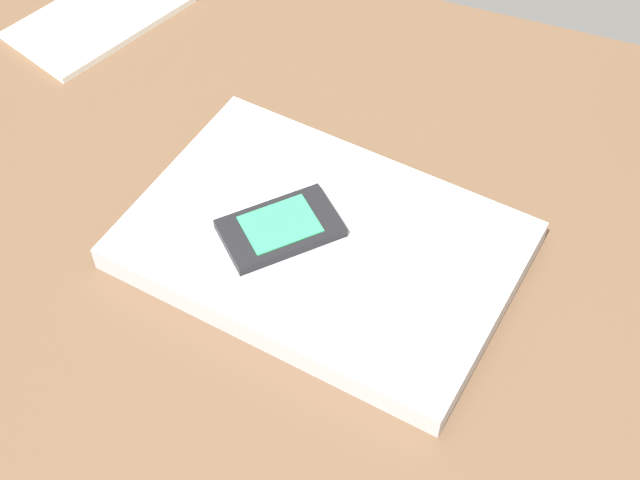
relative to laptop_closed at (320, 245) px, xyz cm
name	(u,v)px	position (x,y,z in cm)	size (l,w,h in cm)	color
desk_surface	(322,264)	(0.21, 0.06, -2.76)	(120.00, 80.00, 3.00)	brown
laptop_closed	(320,245)	(0.00, 0.00, 0.00)	(33.70, 22.85, 2.53)	#B7BABC
cell_phone_on_laptop	(280,228)	(-3.46, -0.77, 1.79)	(11.53, 11.67, 1.12)	black
notepad	(100,17)	(-35.40, 22.85, -0.86)	(11.32, 19.33, 0.80)	white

